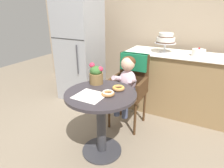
# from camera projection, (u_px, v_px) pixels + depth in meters

# --- Properties ---
(ground_plane) EXTENTS (8.00, 8.00, 0.00)m
(ground_plane) POSITION_uv_depth(u_px,v_px,m) (102.00, 151.00, 2.17)
(ground_plane) COLOR gray
(back_wall) EXTENTS (4.80, 0.10, 2.70)m
(back_wall) POSITION_uv_depth(u_px,v_px,m) (156.00, 17.00, 3.18)
(back_wall) COLOR tan
(back_wall) RESTS_ON ground
(cafe_table) EXTENTS (0.72, 0.72, 0.72)m
(cafe_table) POSITION_uv_depth(u_px,v_px,m) (101.00, 111.00, 1.98)
(cafe_table) COLOR #332D33
(cafe_table) RESTS_ON ground
(wicker_chair) EXTENTS (0.42, 0.45, 0.95)m
(wicker_chair) POSITION_uv_depth(u_px,v_px,m) (131.00, 78.00, 2.50)
(wicker_chair) COLOR #472D19
(wicker_chair) RESTS_ON ground
(seated_child) EXTENTS (0.27, 0.32, 0.73)m
(seated_child) POSITION_uv_depth(u_px,v_px,m) (126.00, 79.00, 2.36)
(seated_child) COLOR silver
(seated_child) RESTS_ON ground
(paper_napkin) EXTENTS (0.28, 0.26, 0.00)m
(paper_napkin) POSITION_uv_depth(u_px,v_px,m) (90.00, 96.00, 1.83)
(paper_napkin) COLOR white
(paper_napkin) RESTS_ON cafe_table
(donut_front) EXTENTS (0.13, 0.13, 0.04)m
(donut_front) POSITION_uv_depth(u_px,v_px,m) (108.00, 93.00, 1.84)
(donut_front) COLOR #AD7542
(donut_front) RESTS_ON cafe_table
(donut_mid) EXTENTS (0.13, 0.13, 0.04)m
(donut_mid) POSITION_uv_depth(u_px,v_px,m) (118.00, 88.00, 1.96)
(donut_mid) COLOR #AD7542
(donut_mid) RESTS_ON cafe_table
(flower_vase) EXTENTS (0.16, 0.15, 0.23)m
(flower_vase) POSITION_uv_depth(u_px,v_px,m) (96.00, 74.00, 2.09)
(flower_vase) COLOR brown
(flower_vase) RESTS_ON cafe_table
(display_counter) EXTENTS (1.56, 0.62, 0.90)m
(display_counter) POSITION_uv_depth(u_px,v_px,m) (178.00, 84.00, 2.83)
(display_counter) COLOR #93754C
(display_counter) RESTS_ON ground
(tiered_cake_stand) EXTENTS (0.30, 0.30, 0.28)m
(tiered_cake_stand) POSITION_uv_depth(u_px,v_px,m) (166.00, 39.00, 2.70)
(tiered_cake_stand) COLOR silver
(tiered_cake_stand) RESTS_ON display_counter
(round_layer_cake) EXTENTS (0.17, 0.17, 0.12)m
(round_layer_cake) POSITION_uv_depth(u_px,v_px,m) (199.00, 53.00, 2.54)
(round_layer_cake) COLOR white
(round_layer_cake) RESTS_ON display_counter
(refrigerator) EXTENTS (0.64, 0.63, 1.70)m
(refrigerator) POSITION_uv_depth(u_px,v_px,m) (80.00, 49.00, 3.20)
(refrigerator) COLOR #9EA0A5
(refrigerator) RESTS_ON ground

